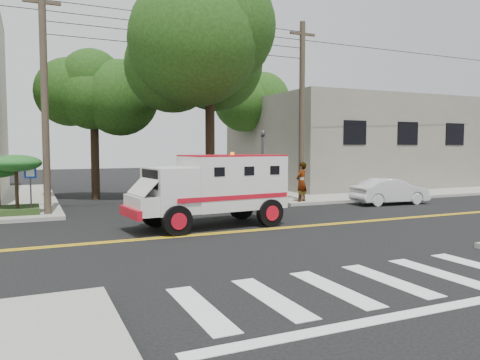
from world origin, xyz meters
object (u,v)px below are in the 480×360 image
armored_truck (215,186)px  pedestrian_b (280,181)px  parked_sedan (390,191)px  pedestrian_a (302,182)px

armored_truck → pedestrian_b: bearing=38.1°
armored_truck → parked_sedan: (10.21, 2.50, -0.80)m
armored_truck → pedestrian_b: (5.80, 5.67, -0.36)m
armored_truck → pedestrian_b: armored_truck is taller
armored_truck → pedestrian_b: size_ratio=3.10×
pedestrian_a → pedestrian_b: (-0.39, 1.47, -0.03)m
pedestrian_a → armored_truck: bearing=7.9°
parked_sedan → pedestrian_b: size_ratio=2.08×
pedestrian_a → pedestrian_b: size_ratio=1.03×
parked_sedan → pedestrian_b: bearing=58.4°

